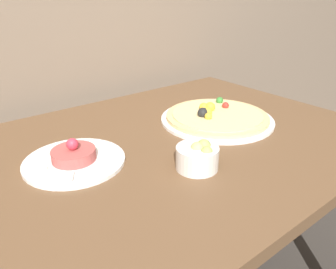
{
  "coord_description": "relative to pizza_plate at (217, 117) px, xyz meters",
  "views": [
    {
      "loc": [
        -0.5,
        -0.23,
        1.17
      ],
      "look_at": [
        0.01,
        0.41,
        0.8
      ],
      "focal_mm": 35.0,
      "sensor_mm": 36.0,
      "label": 1
    }
  ],
  "objects": [
    {
      "name": "dining_table",
      "position": [
        -0.27,
        -0.02,
        -0.11
      ],
      "size": [
        1.34,
        0.9,
        0.76
      ],
      "color": "brown",
      "rests_on": "ground_plane"
    },
    {
      "name": "tartare_plate",
      "position": [
        -0.5,
        0.02,
        -0.0
      ],
      "size": [
        0.26,
        0.26,
        0.07
      ],
      "color": "white",
      "rests_on": "dining_table"
    },
    {
      "name": "pizza_plate",
      "position": [
        0.0,
        0.0,
        0.0
      ],
      "size": [
        0.38,
        0.38,
        0.05
      ],
      "color": "white",
      "rests_on": "dining_table"
    },
    {
      "name": "small_bowl",
      "position": [
        -0.26,
        -0.19,
        0.02
      ],
      "size": [
        0.11,
        0.11,
        0.07
      ],
      "color": "silver",
      "rests_on": "dining_table"
    }
  ]
}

